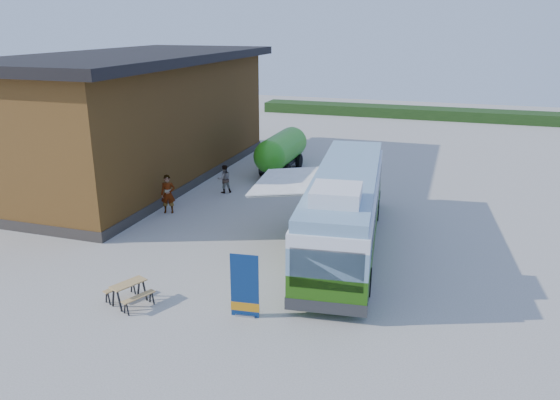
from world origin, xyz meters
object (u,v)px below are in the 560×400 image
(person_a, at_px, (168,194))
(person_b, at_px, (224,179))
(bus, at_px, (345,207))
(slurry_tanker, at_px, (282,150))
(banner, at_px, (245,292))
(picnic_table, at_px, (129,288))

(person_a, xyz_separation_m, person_b, (1.31, 4.02, -0.19))
(bus, distance_m, slurry_tanker, 12.78)
(banner, distance_m, person_b, 13.82)
(person_b, relative_size, slurry_tanker, 0.23)
(picnic_table, bearing_deg, person_b, 122.68)
(slurry_tanker, bearing_deg, banner, -75.58)
(picnic_table, relative_size, person_b, 1.09)
(picnic_table, relative_size, slurry_tanker, 0.25)
(person_b, xyz_separation_m, slurry_tanker, (1.66, 5.32, 0.65))
(banner, distance_m, slurry_tanker, 18.26)
(person_a, distance_m, person_b, 4.23)
(banner, height_order, slurry_tanker, slurry_tanker)
(banner, relative_size, slurry_tanker, 0.32)
(slurry_tanker, bearing_deg, picnic_table, -88.54)
(picnic_table, bearing_deg, bus, 73.22)
(person_a, bearing_deg, slurry_tanker, 51.64)
(bus, relative_size, slurry_tanker, 1.88)
(person_a, relative_size, person_b, 1.23)
(person_a, bearing_deg, picnic_table, -89.76)
(picnic_table, xyz_separation_m, slurry_tanker, (-0.40, 18.12, 0.86))
(picnic_table, height_order, slurry_tanker, slurry_tanker)
(banner, bearing_deg, bus, 67.70)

